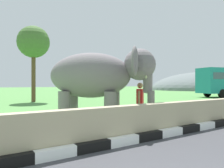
% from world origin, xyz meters
% --- Properties ---
extents(striped_curb, '(16.20, 0.20, 0.24)m').
position_xyz_m(striped_curb, '(-0.35, 3.70, 0.12)').
color(striped_curb, white).
rests_on(striped_curb, ground_plane).
extents(barrier_parapet, '(28.00, 0.36, 1.00)m').
position_xyz_m(barrier_parapet, '(2.00, 4.00, 0.50)').
color(barrier_parapet, tan).
rests_on(barrier_parapet, ground_plane).
extents(elephant, '(3.87, 3.79, 2.89)m').
position_xyz_m(elephant, '(1.77, 6.23, 1.88)').
color(elephant, slate).
rests_on(elephant, ground_plane).
extents(person_handler, '(0.55, 0.48, 1.66)m').
position_xyz_m(person_handler, '(3.40, 5.79, 0.93)').
color(person_handler, navy).
rests_on(person_handler, ground_plane).
extents(tree_distant, '(2.86, 2.86, 6.82)m').
position_xyz_m(tree_distant, '(2.57, 19.27, 5.32)').
color(tree_distant, brown).
rests_on(tree_distant, ground_plane).
extents(hill_east, '(35.96, 28.77, 10.17)m').
position_xyz_m(hill_east, '(55.00, 34.77, 0.00)').
color(hill_east, slate).
rests_on(hill_east, ground_plane).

